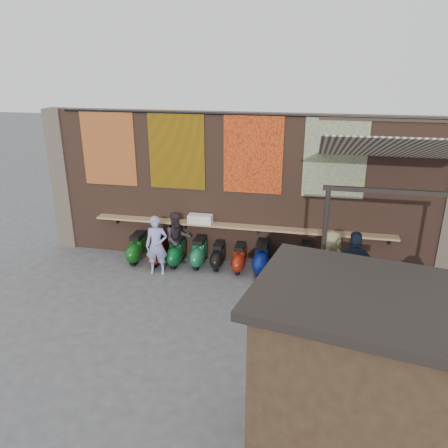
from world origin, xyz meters
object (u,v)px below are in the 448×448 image
(scooter_stool_0, at_px, (137,248))
(scooter_stool_7, at_px, (281,263))
(scooter_stool_1, at_px, (158,250))
(market_stall, at_px, (356,389))
(shopper_navy, at_px, (353,272))
(shopper_tan, at_px, (330,263))
(diner_right, at_px, (177,239))
(scooter_stool_3, at_px, (199,252))
(shelf_box, at_px, (200,219))
(scooter_stool_2, at_px, (177,251))
(scooter_stool_8, at_px, (306,261))
(scooter_stool_4, at_px, (218,256))
(diner_left, at_px, (157,245))
(scooter_stool_5, at_px, (239,258))
(scooter_stool_6, at_px, (262,258))

(scooter_stool_0, distance_m, scooter_stool_7, 3.93)
(scooter_stool_1, relative_size, market_stall, 0.32)
(shopper_navy, height_order, market_stall, market_stall)
(shopper_navy, distance_m, shopper_tan, 0.82)
(diner_right, bearing_deg, shopper_navy, -49.24)
(scooter_stool_3, bearing_deg, shelf_box, 94.23)
(shopper_tan, bearing_deg, shelf_box, 98.75)
(scooter_stool_7, bearing_deg, scooter_stool_2, 179.60)
(scooter_stool_1, xyz_separation_m, shopper_navy, (4.97, -1.40, 0.54))
(scooter_stool_8, bearing_deg, scooter_stool_4, 179.81)
(scooter_stool_1, distance_m, scooter_stool_7, 3.32)
(shopper_tan, bearing_deg, diner_left, 113.99)
(diner_right, relative_size, market_stall, 0.58)
(scooter_stool_5, distance_m, diner_left, 2.17)
(scooter_stool_2, bearing_deg, scooter_stool_3, 5.46)
(scooter_stool_6, distance_m, market_stall, 5.91)
(scooter_stool_0, bearing_deg, shelf_box, 11.39)
(scooter_stool_0, relative_size, scooter_stool_8, 0.94)
(diner_right, xyz_separation_m, shopper_navy, (4.42, -1.43, 0.18))
(scooter_stool_3, relative_size, scooter_stool_5, 1.09)
(scooter_stool_4, bearing_deg, scooter_stool_1, -177.90)
(diner_right, bearing_deg, scooter_stool_7, -32.22)
(scooter_stool_3, height_order, scooter_stool_5, scooter_stool_3)
(shelf_box, bearing_deg, shopper_tan, -17.47)
(scooter_stool_3, bearing_deg, scooter_stool_8, -0.29)
(scooter_stool_1, bearing_deg, scooter_stool_4, 2.10)
(diner_left, height_order, shopper_tan, shopper_tan)
(scooter_stool_3, xyz_separation_m, scooter_stool_4, (0.53, -0.01, -0.05))
(scooter_stool_1, xyz_separation_m, scooter_stool_5, (2.24, -0.01, -0.03))
(shelf_box, bearing_deg, scooter_stool_1, -163.24)
(scooter_stool_4, height_order, diner_right, diner_right)
(scooter_stool_0, xyz_separation_m, scooter_stool_7, (3.93, 0.00, -0.05))
(scooter_stool_1, bearing_deg, shopper_tan, -9.29)
(scooter_stool_7, bearing_deg, scooter_stool_0, -179.98)
(scooter_stool_6, bearing_deg, scooter_stool_0, -179.89)
(scooter_stool_0, xyz_separation_m, shopper_tan, (5.10, -0.73, 0.40))
(scooter_stool_5, bearing_deg, scooter_stool_8, 2.15)
(scooter_stool_8, distance_m, shopper_tan, 1.04)
(scooter_stool_6, bearing_deg, diner_left, -167.94)
(diner_right, height_order, shopper_tan, shopper_tan)
(scooter_stool_3, distance_m, shopper_tan, 3.49)
(scooter_stool_1, distance_m, shopper_tan, 4.58)
(scooter_stool_4, height_order, scooter_stool_6, scooter_stool_6)
(scooter_stool_5, relative_size, scooter_stool_7, 1.05)
(scooter_stool_6, bearing_deg, shelf_box, 168.86)
(shopper_navy, bearing_deg, scooter_stool_3, -19.57)
(scooter_stool_4, relative_size, market_stall, 0.28)
(scooter_stool_7, bearing_deg, scooter_stool_1, 179.83)
(scooter_stool_8, bearing_deg, scooter_stool_6, -177.06)
(scooter_stool_1, bearing_deg, scooter_stool_8, 0.77)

